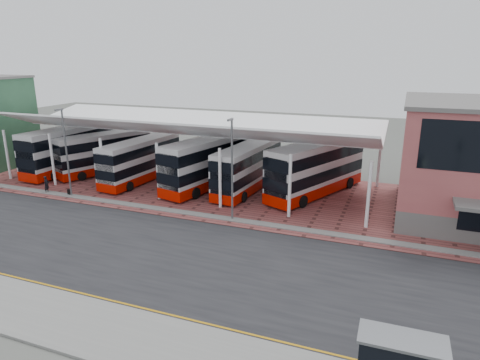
{
  "coord_description": "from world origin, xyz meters",
  "views": [
    {
      "loc": [
        13.98,
        -22.84,
        12.64
      ],
      "look_at": [
        1.71,
        8.71,
        2.61
      ],
      "focal_mm": 32.0,
      "sensor_mm": 36.0,
      "label": 1
    }
  ],
  "objects_px": {
    "bus_1": "(104,153)",
    "bus_3": "(209,163)",
    "bus_2": "(141,161)",
    "bus_5": "(316,169)",
    "bus_4": "(248,168)",
    "bus_0": "(71,149)",
    "pedestrian": "(47,184)"
  },
  "relations": [
    {
      "from": "bus_1",
      "to": "bus_5",
      "type": "xyz_separation_m",
      "value": [
        23.1,
        0.81,
        0.27
      ]
    },
    {
      "from": "pedestrian",
      "to": "bus_0",
      "type": "bearing_deg",
      "value": 17.51
    },
    {
      "from": "bus_0",
      "to": "bus_5",
      "type": "height_order",
      "value": "bus_0"
    },
    {
      "from": "bus_0",
      "to": "bus_3",
      "type": "distance_m",
      "value": 16.79
    },
    {
      "from": "bus_2",
      "to": "bus_4",
      "type": "height_order",
      "value": "bus_4"
    },
    {
      "from": "bus_0",
      "to": "bus_1",
      "type": "bearing_deg",
      "value": 13.4
    },
    {
      "from": "bus_3",
      "to": "pedestrian",
      "type": "bearing_deg",
      "value": -138.27
    },
    {
      "from": "bus_0",
      "to": "pedestrian",
      "type": "xyz_separation_m",
      "value": [
        3.42,
        -7.25,
        -1.63
      ]
    },
    {
      "from": "bus_3",
      "to": "bus_4",
      "type": "xyz_separation_m",
      "value": [
        3.93,
        0.31,
        -0.22
      ]
    },
    {
      "from": "bus_4",
      "to": "bus_2",
      "type": "bearing_deg",
      "value": -169.29
    },
    {
      "from": "bus_5",
      "to": "pedestrian",
      "type": "distance_m",
      "value": 25.2
    },
    {
      "from": "bus_1",
      "to": "bus_3",
      "type": "bearing_deg",
      "value": 20.57
    },
    {
      "from": "bus_1",
      "to": "bus_3",
      "type": "relative_size",
      "value": 0.89
    },
    {
      "from": "bus_2",
      "to": "bus_5",
      "type": "distance_m",
      "value": 17.65
    },
    {
      "from": "bus_1",
      "to": "bus_3",
      "type": "height_order",
      "value": "bus_3"
    },
    {
      "from": "bus_2",
      "to": "bus_3",
      "type": "xyz_separation_m",
      "value": [
        7.3,
        0.76,
        0.27
      ]
    },
    {
      "from": "bus_4",
      "to": "bus_5",
      "type": "bearing_deg",
      "value": 14.72
    },
    {
      "from": "bus_0",
      "to": "bus_2",
      "type": "xyz_separation_m",
      "value": [
        9.49,
        -0.64,
        -0.32
      ]
    },
    {
      "from": "bus_3",
      "to": "bus_4",
      "type": "relative_size",
      "value": 1.11
    },
    {
      "from": "bus_5",
      "to": "bus_0",
      "type": "bearing_deg",
      "value": -153.66
    },
    {
      "from": "bus_3",
      "to": "bus_5",
      "type": "xyz_separation_m",
      "value": [
        10.22,
        1.36,
        0.03
      ]
    },
    {
      "from": "bus_2",
      "to": "bus_5",
      "type": "relative_size",
      "value": 0.88
    },
    {
      "from": "bus_2",
      "to": "bus_1",
      "type": "bearing_deg",
      "value": 172.08
    },
    {
      "from": "bus_4",
      "to": "bus_1",
      "type": "bearing_deg",
      "value": -175.55
    },
    {
      "from": "bus_3",
      "to": "bus_4",
      "type": "height_order",
      "value": "bus_3"
    },
    {
      "from": "bus_5",
      "to": "pedestrian",
      "type": "relative_size",
      "value": 7.41
    },
    {
      "from": "bus_4",
      "to": "bus_5",
      "type": "height_order",
      "value": "bus_5"
    },
    {
      "from": "bus_0",
      "to": "bus_3",
      "type": "height_order",
      "value": "bus_0"
    },
    {
      "from": "bus_5",
      "to": "pedestrian",
      "type": "bearing_deg",
      "value": -136.48
    },
    {
      "from": "bus_1",
      "to": "bus_4",
      "type": "relative_size",
      "value": 0.98
    },
    {
      "from": "bus_1",
      "to": "bus_2",
      "type": "xyz_separation_m",
      "value": [
        5.58,
        -1.31,
        -0.03
      ]
    },
    {
      "from": "bus_4",
      "to": "bus_0",
      "type": "bearing_deg",
      "value": -173.55
    }
  ]
}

